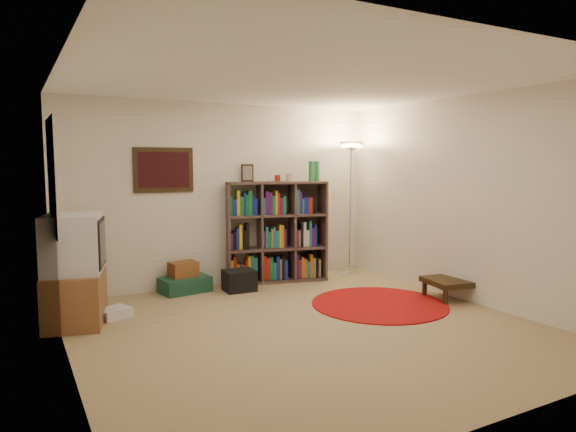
% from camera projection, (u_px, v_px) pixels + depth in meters
% --- Properties ---
extents(room, '(4.54, 4.54, 2.54)m').
position_uv_depth(room, '(301.00, 206.00, 5.17)').
color(room, '#977E58').
rests_on(room, ground).
extents(bookshelf, '(1.48, 0.74, 1.71)m').
position_uv_depth(bookshelf, '(275.00, 233.00, 7.32)').
color(bookshelf, '#4A3531').
rests_on(bookshelf, ground).
extents(floor_lamp, '(0.49, 0.49, 2.00)m').
position_uv_depth(floor_lamp, '(351.00, 165.00, 7.58)').
color(floor_lamp, white).
rests_on(floor_lamp, ground).
extents(floor_fan, '(0.37, 0.21, 0.42)m').
position_uv_depth(floor_fan, '(314.00, 263.00, 7.58)').
color(floor_fan, black).
rests_on(floor_fan, ground).
extents(tv_stand, '(0.74, 0.91, 1.16)m').
position_uv_depth(tv_stand, '(75.00, 272.00, 5.36)').
color(tv_stand, brown).
rests_on(tv_stand, ground).
extents(dvd_box, '(0.40, 0.36, 0.11)m').
position_uv_depth(dvd_box, '(114.00, 313.00, 5.62)').
color(dvd_box, silver).
rests_on(dvd_box, ground).
extents(suitcase, '(0.67, 0.49, 0.20)m').
position_uv_depth(suitcase, '(185.00, 285.00, 6.73)').
color(suitcase, '#163D2D').
rests_on(suitcase, ground).
extents(wicker_basket, '(0.38, 0.30, 0.20)m').
position_uv_depth(wicker_basket, '(183.00, 269.00, 6.74)').
color(wicker_basket, brown).
rests_on(wicker_basket, suitcase).
extents(duffel_bag, '(0.42, 0.35, 0.28)m').
position_uv_depth(duffel_bag, '(239.00, 280.00, 6.80)').
color(duffel_bag, black).
rests_on(duffel_bag, ground).
extents(red_rug, '(1.62, 1.62, 0.01)m').
position_uv_depth(red_rug, '(379.00, 304.00, 6.15)').
color(red_rug, maroon).
rests_on(red_rug, ground).
extents(side_table, '(0.64, 0.64, 0.26)m').
position_uv_depth(side_table, '(450.00, 282.00, 6.38)').
color(side_table, black).
rests_on(side_table, ground).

